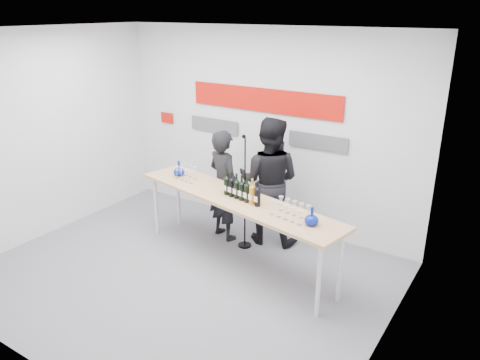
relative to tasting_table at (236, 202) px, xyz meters
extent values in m
plane|color=slate|center=(-0.38, -0.66, -0.87)|extent=(5.00, 5.00, 0.00)
cube|color=silver|center=(-0.38, 1.34, 0.63)|extent=(5.00, 0.04, 3.00)
cube|color=#BE1208|center=(-0.38, 1.31, 1.08)|extent=(2.50, 0.02, 0.35)
cube|color=#59595E|center=(-1.28, 1.31, 0.58)|extent=(0.90, 0.02, 0.22)
cube|color=#59595E|center=(0.52, 1.31, 0.58)|extent=(0.90, 0.02, 0.22)
cube|color=#BE1208|center=(-2.28, 1.31, 0.58)|extent=(0.25, 0.02, 0.18)
cube|color=tan|center=(0.00, 0.00, 0.05)|extent=(3.22, 1.24, 0.04)
cylinder|color=silver|center=(-1.48, 0.08, -0.42)|extent=(0.05, 0.05, 0.90)
cylinder|color=silver|center=(1.40, -0.49, -0.42)|extent=(0.05, 0.05, 0.90)
cylinder|color=silver|center=(-1.40, 0.49, -0.42)|extent=(0.05, 0.05, 0.90)
cylinder|color=silver|center=(1.48, -0.08, -0.42)|extent=(0.05, 0.05, 0.90)
imported|color=black|center=(-0.57, 0.55, -0.06)|extent=(0.69, 0.56, 1.63)
imported|color=black|center=(0.03, 0.80, 0.05)|extent=(1.04, 0.90, 1.84)
cylinder|color=black|center=(-0.15, 0.45, -0.86)|extent=(0.19, 0.19, 0.02)
cylinder|color=black|center=(-0.15, 0.45, -0.07)|extent=(0.02, 0.02, 1.61)
sphere|color=black|center=(-0.15, 0.42, 0.76)|extent=(0.05, 0.05, 0.05)
camera|label=1|loc=(3.06, -4.61, 2.35)|focal=35.00mm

